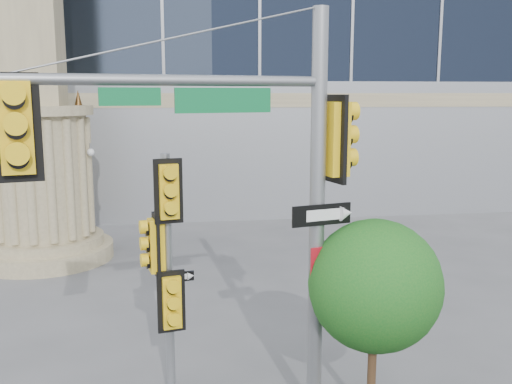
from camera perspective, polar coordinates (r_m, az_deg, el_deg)
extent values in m
plane|color=#545456|center=(11.78, 1.02, -17.86)|extent=(120.00, 120.00, 0.00)
cylinder|color=gray|center=(20.45, -20.25, -5.62)|extent=(4.40, 4.40, 0.50)
cylinder|color=gray|center=(20.35, -20.32, -4.53)|extent=(3.80, 3.80, 0.30)
cylinder|color=gray|center=(19.95, -20.68, 1.47)|extent=(3.00, 3.00, 4.00)
cylinder|color=gray|center=(19.78, -21.06, 7.64)|extent=(3.50, 3.50, 0.30)
cone|color=#472D14|center=(19.53, -17.36, 9.00)|extent=(0.24, 0.24, 0.50)
cylinder|color=slate|center=(9.32, 6.10, -3.12)|extent=(0.25, 0.25, 6.79)
cylinder|color=slate|center=(8.24, -8.62, 10.99)|extent=(4.65, 1.28, 0.16)
cube|color=#0C6B35|center=(8.44, -3.23, 9.14)|extent=(1.44, 0.39, 0.36)
cube|color=yellow|center=(8.02, -22.87, 5.93)|extent=(0.68, 0.45, 1.41)
cube|color=yellow|center=(9.27, 7.99, 5.26)|extent=(0.45, 0.68, 1.41)
cube|color=black|center=(9.15, 6.59, -2.28)|extent=(1.02, 0.28, 0.34)
cube|color=#B6101E|center=(9.35, 6.49, -7.03)|extent=(0.36, 0.12, 0.52)
cylinder|color=slate|center=(10.35, -8.75, -8.55)|extent=(0.16, 0.16, 4.46)
cube|color=yellow|center=(9.77, -8.77, 0.08)|extent=(0.53, 0.35, 1.12)
cube|color=yellow|center=(10.14, -9.94, -5.29)|extent=(0.35, 0.53, 1.12)
cube|color=yellow|center=(10.28, -8.48, -10.77)|extent=(0.53, 0.35, 1.12)
cube|color=black|center=(10.27, -7.75, -8.41)|extent=(0.55, 0.14, 0.18)
cylinder|color=#382314|center=(10.17, 11.51, -16.89)|extent=(0.15, 0.15, 1.87)
sphere|color=#135619|center=(9.61, 11.80, -9.11)|extent=(2.18, 2.18, 2.18)
sphere|color=#135619|center=(10.10, 13.76, -10.11)|extent=(1.35, 1.35, 1.35)
sphere|color=#135619|center=(9.35, 10.17, -11.29)|extent=(1.14, 1.14, 1.14)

